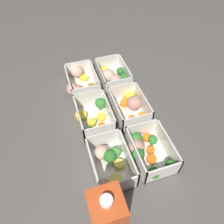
{
  "coord_description": "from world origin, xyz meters",
  "views": [
    {
      "loc": [
        -0.46,
        0.15,
        0.59
      ],
      "look_at": [
        0.0,
        0.0,
        0.02
      ],
      "focal_mm": 35.0,
      "sensor_mm": 36.0,
      "label": 1
    }
  ],
  "objects_px": {
    "container_near_center": "(131,106)",
    "container_far_left": "(109,162)",
    "container_near_right": "(114,77)",
    "container_far_center": "(94,116)",
    "container_near_left": "(147,151)",
    "juice_carton": "(107,217)",
    "container_far_right": "(80,83)"
  },
  "relations": [
    {
      "from": "container_near_center",
      "to": "container_far_left",
      "type": "distance_m",
      "value": 0.23
    },
    {
      "from": "container_near_right",
      "to": "container_far_center",
      "type": "height_order",
      "value": "same"
    },
    {
      "from": "container_near_right",
      "to": "container_far_left",
      "type": "distance_m",
      "value": 0.37
    },
    {
      "from": "container_near_left",
      "to": "container_near_center",
      "type": "distance_m",
      "value": 0.18
    },
    {
      "from": "container_near_left",
      "to": "container_near_right",
      "type": "height_order",
      "value": "same"
    },
    {
      "from": "container_near_right",
      "to": "juice_carton",
      "type": "bearing_deg",
      "value": 160.41
    },
    {
      "from": "container_far_center",
      "to": "juice_carton",
      "type": "bearing_deg",
      "value": 170.7
    },
    {
      "from": "container_near_left",
      "to": "container_far_right",
      "type": "distance_m",
      "value": 0.37
    },
    {
      "from": "container_far_right",
      "to": "container_far_center",
      "type": "bearing_deg",
      "value": -176.99
    },
    {
      "from": "container_near_center",
      "to": "container_near_right",
      "type": "bearing_deg",
      "value": 2.88
    },
    {
      "from": "container_near_center",
      "to": "container_far_left",
      "type": "height_order",
      "value": "same"
    },
    {
      "from": "container_near_right",
      "to": "container_far_left",
      "type": "height_order",
      "value": "same"
    },
    {
      "from": "container_near_left",
      "to": "container_far_center",
      "type": "bearing_deg",
      "value": 32.29
    },
    {
      "from": "container_near_left",
      "to": "container_far_left",
      "type": "distance_m",
      "value": 0.12
    },
    {
      "from": "juice_carton",
      "to": "container_far_center",
      "type": "bearing_deg",
      "value": -9.3
    },
    {
      "from": "container_far_left",
      "to": "container_near_right",
      "type": "bearing_deg",
      "value": -20.04
    },
    {
      "from": "container_far_left",
      "to": "juice_carton",
      "type": "height_order",
      "value": "juice_carton"
    },
    {
      "from": "container_near_center",
      "to": "container_far_right",
      "type": "height_order",
      "value": "same"
    },
    {
      "from": "container_near_right",
      "to": "container_far_center",
      "type": "distance_m",
      "value": 0.21
    },
    {
      "from": "container_far_left",
      "to": "container_near_center",
      "type": "bearing_deg",
      "value": -36.57
    },
    {
      "from": "container_near_left",
      "to": "container_far_center",
      "type": "relative_size",
      "value": 1.02
    },
    {
      "from": "container_near_center",
      "to": "container_near_right",
      "type": "xyz_separation_m",
      "value": [
        0.17,
        0.01,
        0.0
      ]
    },
    {
      "from": "container_far_left",
      "to": "container_far_right",
      "type": "height_order",
      "value": "same"
    },
    {
      "from": "container_near_left",
      "to": "container_far_left",
      "type": "height_order",
      "value": "same"
    },
    {
      "from": "container_far_center",
      "to": "juice_carton",
      "type": "relative_size",
      "value": 0.78
    },
    {
      "from": "container_near_left",
      "to": "container_near_right",
      "type": "xyz_separation_m",
      "value": [
        0.35,
        -0.01,
        -0.0
      ]
    },
    {
      "from": "container_near_center",
      "to": "container_far_center",
      "type": "height_order",
      "value": "same"
    },
    {
      "from": "container_far_center",
      "to": "container_far_right",
      "type": "xyz_separation_m",
      "value": [
        0.17,
        0.01,
        0.0
      ]
    },
    {
      "from": "container_near_center",
      "to": "juice_carton",
      "type": "height_order",
      "value": "juice_carton"
    },
    {
      "from": "container_near_right",
      "to": "juice_carton",
      "type": "relative_size",
      "value": 0.81
    },
    {
      "from": "container_far_right",
      "to": "juice_carton",
      "type": "height_order",
      "value": "juice_carton"
    },
    {
      "from": "container_far_center",
      "to": "container_far_right",
      "type": "bearing_deg",
      "value": 3.01
    }
  ]
}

